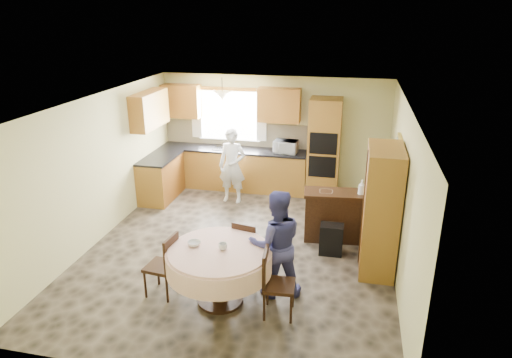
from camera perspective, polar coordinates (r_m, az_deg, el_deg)
The scene contains 36 objects.
floor at distance 7.86m, azimuth -1.92°, elevation -8.61°, with size 5.00×6.00×0.01m, color brown.
ceiling at distance 7.00m, azimuth -2.16°, elevation 9.59°, with size 5.00×6.00×0.01m, color white.
wall_back at distance 10.13m, azimuth 2.17°, elevation 5.77°, with size 5.00×0.02×2.50m, color #C9C681.
wall_front at distance 4.78m, azimuth -11.13°, elevation -12.43°, with size 5.00×0.02×2.50m, color #C9C681.
wall_left at distance 8.29m, azimuth -19.04°, elevation 1.25°, with size 0.02×6.00×2.50m, color #C9C681.
wall_right at distance 7.17m, azimuth 17.72°, elevation -1.54°, with size 0.02×6.00×2.50m, color #C9C681.
window at distance 10.25m, azimuth -3.39°, elevation 7.93°, with size 1.40×0.03×1.10m, color white.
curtain_left at distance 10.42m, azimuth -7.49°, elevation 8.28°, with size 0.22×0.02×1.15m, color white.
curtain_right at distance 10.02m, azimuth 0.70°, elevation 7.96°, with size 0.22×0.02×1.15m, color white.
base_cab_back at distance 10.27m, azimuth -2.87°, elevation 1.23°, with size 3.30×0.60×0.88m, color #A97C2D.
counter_back at distance 10.13m, azimuth -2.91°, elevation 3.69°, with size 3.30×0.64×0.04m, color black.
base_cab_left at distance 9.91m, azimuth -11.79°, elevation 0.08°, with size 0.60×1.20×0.88m, color #A97C2D.
counter_left at distance 9.76m, azimuth -11.98°, elevation 2.61°, with size 0.64×1.20×0.04m, color black.
backsplash at distance 10.32m, azimuth -2.52°, elevation 5.63°, with size 3.30×0.02×0.55m, color beige.
wall_cab_left at distance 10.39m, azimuth -9.31°, elevation 9.61°, with size 0.85×0.33×0.72m, color #B5842D.
wall_cab_right at distance 9.80m, azimuth 2.92°, elevation 9.21°, with size 0.90×0.33×0.72m, color #B5842D.
wall_cab_side at distance 9.57m, azimuth -13.17°, elevation 8.43°, with size 0.33×1.20×0.72m, color #B5842D.
oven_tower at distance 9.76m, azimuth 8.50°, elevation 3.81°, with size 0.66×0.62×2.12m, color #A97C2D.
oven_upper at distance 9.40m, azimuth 8.41°, elevation 4.39°, with size 0.56×0.01×0.45m, color black.
oven_lower at distance 9.55m, azimuth 8.26°, elevation 1.50°, with size 0.56×0.01×0.45m, color black.
pendant at distance 9.70m, azimuth -4.22°, elevation 10.32°, with size 0.36×0.36×0.18m, color beige.
sideboard at distance 8.10m, azimuth 10.07°, elevation -4.71°, with size 1.17×0.48×0.83m, color #341E0E.
space_heater at distance 7.68m, azimuth 9.38°, elevation -7.45°, with size 0.38×0.26×0.52m, color black.
cupboard at distance 7.14m, azimuth 15.32°, elevation -3.78°, with size 0.51×1.02×1.95m, color #A97C2D.
dining_table at distance 6.25m, azimuth -4.62°, elevation -10.21°, with size 1.42×1.42×0.81m.
chair_left at distance 6.56m, azimuth -11.23°, elevation -10.19°, with size 0.45×0.45×0.93m.
chair_back at distance 6.87m, azimuth -1.16°, elevation -8.38°, with size 0.47×0.47×0.91m.
chair_right at distance 6.08m, azimuth 2.19°, elevation -12.46°, with size 0.43×0.43×0.93m.
framed_picture at distance 7.67m, azimuth 17.41°, elevation 3.05°, with size 0.06×0.65×0.54m.
microwave at distance 9.80m, azimuth 3.72°, elevation 4.05°, with size 0.49×0.34×0.27m, color silver.
person_sink at distance 9.43m, azimuth -2.99°, elevation 1.64°, with size 0.57×0.37×1.56m, color silver.
person_dining at distance 6.35m, azimuth 2.51°, elevation -8.08°, with size 0.76×0.59×1.57m, color navy.
bowl_sideboard at distance 7.93m, azimuth 8.75°, elevation -1.68°, with size 0.23×0.23×0.06m, color #B2B2B2.
bottle_sideboard at distance 7.88m, azimuth 13.05°, elevation -1.16°, with size 0.12×0.12×0.31m, color silver.
cup_table at distance 6.14m, azimuth -4.16°, elevation -8.41°, with size 0.12×0.12×0.09m, color #B2B2B2.
bowl_table at distance 6.28m, azimuth -7.72°, elevation -8.01°, with size 0.18×0.18×0.06m, color #B2B2B2.
Camera 1 is at (1.72, -6.65, 3.82)m, focal length 32.00 mm.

